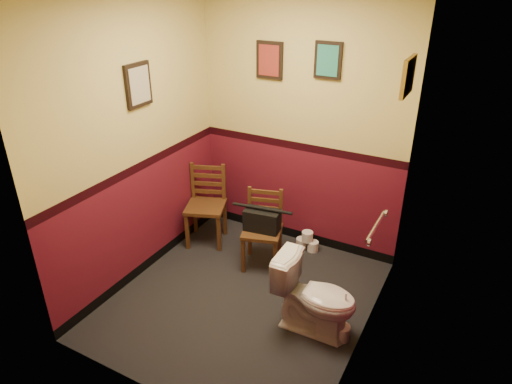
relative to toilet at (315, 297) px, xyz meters
The scene contains 16 objects.
floor 0.80m from the toilet, behind, with size 2.20×2.40×0.00m, color black.
wall_back 1.77m from the toilet, 119.79° to the left, with size 2.20×2.70×0.00m, color maroon.
wall_front 1.69m from the toilet, 122.22° to the right, with size 2.20×2.70×0.00m, color maroon.
wall_left 2.08m from the toilet, behind, with size 2.40×2.70×0.00m, color maroon.
wall_right 1.08m from the toilet, ahead, with size 2.40×2.70×0.00m, color maroon.
grab_bar 0.77m from the toilet, 41.35° to the left, with size 0.05×0.56×0.06m.
framed_print_back_a 2.30m from the toilet, 130.86° to the left, with size 0.28×0.04×0.36m.
framed_print_back_b 2.12m from the toilet, 110.80° to the left, with size 0.26×0.04×0.34m.
framed_print_left 2.36m from the toilet, behind, with size 0.04×0.30×0.38m.
framed_print_right 1.87m from the toilet, 61.33° to the left, with size 0.04×0.34×0.28m.
toilet is the anchor object (origin of this frame).
toilet_brush 0.36m from the toilet, ahead, with size 0.13×0.13×0.47m.
chair_left 1.76m from the toilet, 154.09° to the left, with size 0.52×0.52×0.87m.
chair_right 1.06m from the toilet, 141.70° to the left, with size 0.47×0.47×0.80m.
handbag 1.05m from the toilet, 142.84° to the left, with size 0.37×0.22×0.26m.
tp_stack 1.25m from the toilet, 115.07° to the left, with size 0.25×0.13×0.22m.
Camera 1 is at (1.69, -2.90, 2.78)m, focal length 32.00 mm.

